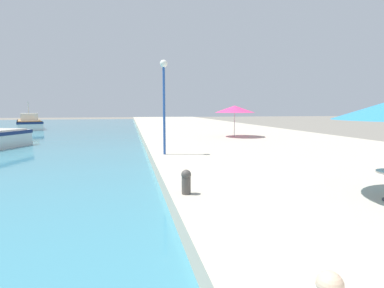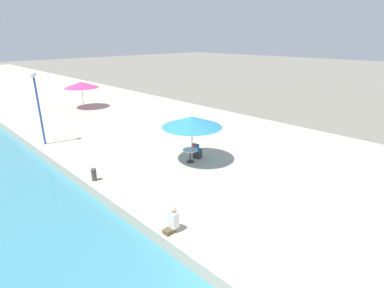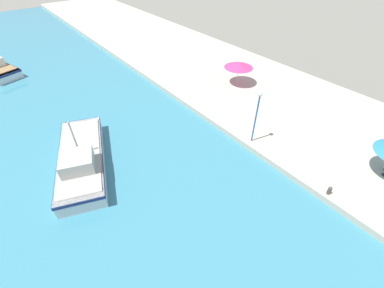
{
  "view_description": "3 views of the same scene",
  "coord_description": "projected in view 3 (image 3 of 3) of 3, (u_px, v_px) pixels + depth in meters",
  "views": [
    {
      "loc": [
        -1.0,
        1.26,
        2.8
      ],
      "look_at": [
        1.5,
        13.21,
        1.34
      ],
      "focal_mm": 28.0,
      "sensor_mm": 36.0,
      "label": 1
    },
    {
      "loc": [
        -5.31,
        -3.65,
        7.06
      ],
      "look_at": [
        5.43,
        7.24,
        1.54
      ],
      "focal_mm": 28.0,
      "sensor_mm": 36.0,
      "label": 2
    },
    {
      "loc": [
        -13.58,
        5.75,
        14.15
      ],
      "look_at": [
        -4.0,
        18.0,
        1.14
      ],
      "focal_mm": 24.0,
      "sensor_mm": 36.0,
      "label": 3
    }
  ],
  "objects": [
    {
      "name": "mooring_bollard",
      "position": [
        329.0,
        190.0,
        17.0
      ],
      "size": [
        0.26,
        0.26,
        0.65
      ],
      "color": "#4C4742",
      "rests_on": "quay_promenade"
    },
    {
      "name": "lamppost",
      "position": [
        257.0,
        109.0,
        19.58
      ],
      "size": [
        0.36,
        0.36,
        4.56
      ],
      "color": "#28519E",
      "rests_on": "quay_promenade"
    },
    {
      "name": "fishing_boat_near",
      "position": [
        81.0,
        159.0,
        19.41
      ],
      "size": [
        6.28,
        9.97,
        4.09
      ],
      "rotation": [
        0.0,
        0.0,
        -0.36
      ],
      "color": "silver",
      "rests_on": "water_basin"
    },
    {
      "name": "cafe_umbrella_white",
      "position": [
        239.0,
        65.0,
        28.18
      ],
      "size": [
        3.18,
        3.18,
        2.48
      ],
      "color": "#B7B7B7",
      "rests_on": "quay_promenade"
    },
    {
      "name": "quay_promenade",
      "position": [
        177.0,
        52.0,
        37.99
      ],
      "size": [
        16.0,
        90.0,
        0.54
      ],
      "color": "#BCB29E",
      "rests_on": "ground_plane"
    }
  ]
}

